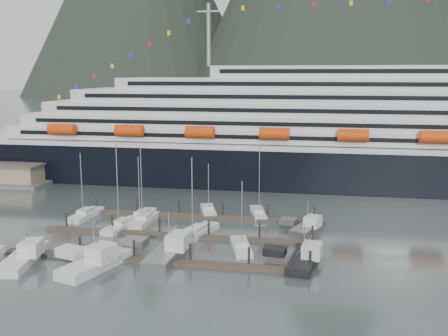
{
  "coord_description": "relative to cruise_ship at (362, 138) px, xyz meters",
  "views": [
    {
      "loc": [
        20.19,
        -82.52,
        28.35
      ],
      "look_at": [
        0.36,
        22.0,
        9.15
      ],
      "focal_mm": 42.0,
      "sensor_mm": 36.0,
      "label": 1
    }
  ],
  "objects": [
    {
      "name": "trawler_b",
      "position": [
        -42.29,
        -68.95,
        -11.04
      ],
      "size": [
        10.64,
        13.2,
        8.21
      ],
      "rotation": [
        0.0,
        0.0,
        1.27
      ],
      "color": "silver",
      "rests_on": "ground"
    },
    {
      "name": "dock_near",
      "position": [
        -34.95,
        -64.89,
        -11.73
      ],
      "size": [
        48.18,
        2.28,
        3.2
      ],
      "color": "#45362C",
      "rests_on": "ground"
    },
    {
      "name": "dock_mid",
      "position": [
        -34.95,
        -51.89,
        -11.73
      ],
      "size": [
        48.18,
        2.28,
        3.2
      ],
      "color": "#45362C",
      "rests_on": "ground"
    },
    {
      "name": "sailboat_g",
      "position": [
        -22.19,
        -34.95,
        -11.62
      ],
      "size": [
        4.78,
        10.09,
        14.78
      ],
      "rotation": [
        0.0,
        0.0,
        1.82
      ],
      "color": "silver",
      "rests_on": "ground"
    },
    {
      "name": "sailboat_d",
      "position": [
        -31.31,
        -50.87,
        -11.6
      ],
      "size": [
        6.13,
        12.94,
        14.86
      ],
      "rotation": [
        0.0,
        0.0,
        1.31
      ],
      "color": "silver",
      "rests_on": "ground"
    },
    {
      "name": "sailboat_b",
      "position": [
        -46.01,
        -48.8,
        -11.58
      ],
      "size": [
        4.4,
        11.11,
        17.61
      ],
      "rotation": [
        0.0,
        0.0,
        1.42
      ],
      "color": "silver",
      "rests_on": "ground"
    },
    {
      "name": "ground",
      "position": [
        -30.03,
        -54.94,
        -12.04
      ],
      "size": [
        1600.0,
        1600.0,
        0.0
      ],
      "primitive_type": "plane",
      "color": "#4D5A5B",
      "rests_on": "ground"
    },
    {
      "name": "dock_far",
      "position": [
        -34.95,
        -38.89,
        -11.73
      ],
      "size": [
        48.18,
        2.28,
        3.2
      ],
      "color": "#45362C",
      "rests_on": "ground"
    },
    {
      "name": "sailboat_c",
      "position": [
        -43.21,
        -44.3,
        -11.6
      ],
      "size": [
        2.92,
        10.15,
        15.08
      ],
      "rotation": [
        0.0,
        0.0,
        1.56
      ],
      "color": "silver",
      "rests_on": "ground"
    },
    {
      "name": "sailboat_e",
      "position": [
        -44.66,
        -41.71,
        -11.62
      ],
      "size": [
        2.94,
        10.38,
        13.06
      ],
      "rotation": [
        0.0,
        0.0,
        1.55
      ],
      "color": "silver",
      "rests_on": "ground"
    },
    {
      "name": "trawler_c",
      "position": [
        -33.27,
        -61.4,
        -11.07
      ],
      "size": [
        10.81,
        15.36,
        7.83
      ],
      "rotation": [
        0.0,
        0.0,
        1.54
      ],
      "color": "gray",
      "rests_on": "ground"
    },
    {
      "name": "sailboat_a",
      "position": [
        -55.98,
        -42.95,
        -11.6
      ],
      "size": [
        3.72,
        10.29,
        13.68
      ],
      "rotation": [
        0.0,
        0.0,
        1.49
      ],
      "color": "silver",
      "rests_on": "ground"
    },
    {
      "name": "cruise_ship",
      "position": [
        0.0,
        0.0,
        0.0
      ],
      "size": [
        210.0,
        30.4,
        50.3
      ],
      "color": "black",
      "rests_on": "ground"
    },
    {
      "name": "sailboat_h",
      "position": [
        -22.35,
        -56.61,
        -11.62
      ],
      "size": [
        5.18,
        9.68,
        12.13
      ],
      "rotation": [
        0.0,
        0.0,
        1.85
      ],
      "color": "silver",
      "rests_on": "ground"
    },
    {
      "name": "trawler_a",
      "position": [
        -54.2,
        -68.57,
        -11.12
      ],
      "size": [
        10.0,
        13.72,
        7.31
      ],
      "rotation": [
        0.0,
        0.0,
        1.75
      ],
      "color": "silver",
      "rests_on": "ground"
    },
    {
      "name": "trawler_e",
      "position": [
        -12.13,
        -44.41,
        -11.2
      ],
      "size": [
        8.56,
        10.4,
        6.39
      ],
      "rotation": [
        0.0,
        0.0,
        1.22
      ],
      "color": "gray",
      "rests_on": "ground"
    },
    {
      "name": "trawler_d",
      "position": [
        -12.16,
        -61.25,
        -11.14
      ],
      "size": [
        9.0,
        12.11,
        7.01
      ],
      "rotation": [
        0.0,
        0.0,
        1.45
      ],
      "color": "black",
      "rests_on": "ground"
    },
    {
      "name": "sailboat_f",
      "position": [
        -32.61,
        -34.95,
        -11.64
      ],
      "size": [
        5.2,
        9.34,
        10.9
      ],
      "rotation": [
        0.0,
        0.0,
        1.88
      ],
      "color": "silver",
      "rests_on": "ground"
    }
  ]
}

